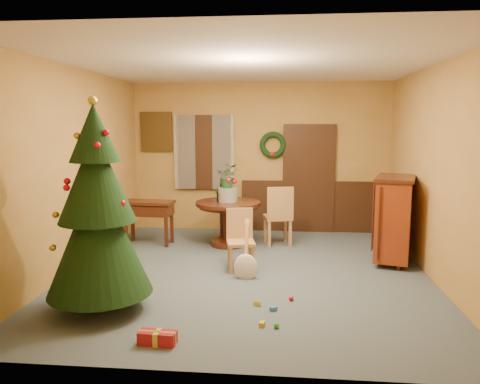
# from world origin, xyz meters

# --- Properties ---
(room_envelope) EXTENTS (5.50, 5.50, 5.50)m
(room_envelope) POSITION_xyz_m (0.21, 2.70, 1.12)
(room_envelope) COLOR #3A4354
(room_envelope) RESTS_ON ground
(dining_table) EXTENTS (1.12, 1.12, 0.77)m
(dining_table) POSITION_xyz_m (-0.48, 1.47, 0.54)
(dining_table) COLOR black
(dining_table) RESTS_ON floor
(urn) EXTENTS (0.33, 0.33, 0.24)m
(urn) POSITION_xyz_m (-0.48, 1.47, 0.89)
(urn) COLOR slate
(urn) RESTS_ON dining_table
(centerpiece_plant) EXTENTS (0.37, 0.32, 0.41)m
(centerpiece_plant) POSITION_xyz_m (-0.48, 1.47, 1.22)
(centerpiece_plant) COLOR #1E4C23
(centerpiece_plant) RESTS_ON urn
(chair_near) EXTENTS (0.45, 0.45, 0.89)m
(chair_near) POSITION_xyz_m (-0.14, 0.15, 0.48)
(chair_near) COLOR olive
(chair_near) RESTS_ON floor
(chair_far) EXTENTS (0.54, 0.54, 1.04)m
(chair_far) POSITION_xyz_m (0.39, 1.55, 0.56)
(chair_far) COLOR olive
(chair_far) RESTS_ON floor
(guitar) EXTENTS (0.42, 0.56, 0.76)m
(guitar) POSITION_xyz_m (-0.03, -0.27, 0.39)
(guitar) COLOR beige
(guitar) RESTS_ON floor
(plant_stand) EXTENTS (0.28, 0.28, 0.73)m
(plant_stand) POSITION_xyz_m (-0.62, 1.79, 0.46)
(plant_stand) COLOR black
(plant_stand) RESTS_ON floor
(stand_plant) EXTENTS (0.26, 0.22, 0.42)m
(stand_plant) POSITION_xyz_m (-0.62, 1.79, 0.94)
(stand_plant) COLOR #19471E
(stand_plant) RESTS_ON plant_stand
(christmas_tree) EXTENTS (1.16, 1.16, 2.39)m
(christmas_tree) POSITION_xyz_m (-1.56, -1.53, 1.13)
(christmas_tree) COLOR #382111
(christmas_tree) RESTS_ON floor
(writing_desk) EXTENTS (0.90, 0.50, 0.77)m
(writing_desk) POSITION_xyz_m (-1.87, 1.43, 0.58)
(writing_desk) COLOR black
(writing_desk) RESTS_ON floor
(sideboard) EXTENTS (0.81, 1.14, 1.32)m
(sideboard) POSITION_xyz_m (2.15, 0.73, 0.71)
(sideboard) COLOR #551909
(sideboard) RESTS_ON floor
(gift_a) EXTENTS (0.37, 0.34, 0.16)m
(gift_a) POSITION_xyz_m (-1.83, -1.30, 0.08)
(gift_a) COLOR brown
(gift_a) RESTS_ON floor
(gift_b) EXTENTS (0.34, 0.34, 0.25)m
(gift_b) POSITION_xyz_m (-1.93, -1.27, 0.12)
(gift_b) COLOR maroon
(gift_b) RESTS_ON floor
(gift_c) EXTENTS (0.31, 0.24, 0.15)m
(gift_c) POSITION_xyz_m (-1.50, -1.22, 0.07)
(gift_c) COLOR brown
(gift_c) RESTS_ON floor
(gift_d) EXTENTS (0.37, 0.17, 0.13)m
(gift_d) POSITION_xyz_m (-0.70, -2.28, 0.06)
(gift_d) COLOR maroon
(gift_d) RESTS_ON floor
(toy_a) EXTENTS (0.09, 0.09, 0.05)m
(toy_a) POSITION_xyz_m (0.38, -1.36, 0.03)
(toy_a) COLOR #2A69B8
(toy_a) RESTS_ON floor
(toy_b) EXTENTS (0.06, 0.06, 0.06)m
(toy_b) POSITION_xyz_m (0.42, -1.81, 0.03)
(toy_b) COLOR #268D2D
(toy_b) RESTS_ON floor
(toy_c) EXTENTS (0.07, 0.09, 0.05)m
(toy_c) POSITION_xyz_m (0.27, -1.78, 0.03)
(toy_c) COLOR gold
(toy_c) RESTS_ON floor
(toy_d) EXTENTS (0.06, 0.06, 0.06)m
(toy_d) POSITION_xyz_m (0.59, -1.04, 0.03)
(toy_d) COLOR red
(toy_d) RESTS_ON floor
(toy_e) EXTENTS (0.08, 0.05, 0.05)m
(toy_e) POSITION_xyz_m (0.19, -1.22, 0.03)
(toy_e) COLOR gold
(toy_e) RESTS_ON floor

